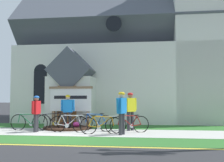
{
  "coord_description": "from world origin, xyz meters",
  "views": [
    {
      "loc": [
        3.38,
        -10.08,
        1.48
      ],
      "look_at": [
        1.62,
        3.52,
        2.33
      ],
      "focal_mm": 43.71,
      "sensor_mm": 36.0,
      "label": 1
    }
  ],
  "objects": [
    {
      "name": "church_lawn",
      "position": [
        1.52,
        3.91,
        0.0
      ],
      "size": [
        24.0,
        2.29,
        0.01
      ],
      "primitive_type": "cube",
      "color": "#2D6628",
      "rests_on": "ground"
    },
    {
      "name": "bicycle_white",
      "position": [
        1.06,
        2.1,
        0.38
      ],
      "size": [
        1.7,
        0.67,
        0.81
      ],
      "color": "black",
      "rests_on": "ground"
    },
    {
      "name": "church_building",
      "position": [
        1.9,
        9.13,
        4.44
      ],
      "size": [
        12.78,
        10.6,
        13.05
      ],
      "color": "silver",
      "rests_on": "ground"
    },
    {
      "name": "cyclist_in_red_jersey",
      "position": [
        -0.32,
        2.34,
        0.95
      ],
      "size": [
        0.65,
        0.3,
        1.63
      ],
      "color": "#2D2D33",
      "rests_on": "ground"
    },
    {
      "name": "bicycle_black",
      "position": [
        -0.92,
        2.15,
        0.38
      ],
      "size": [
        1.76,
        0.21,
        0.85
      ],
      "color": "black",
      "rests_on": "ground"
    },
    {
      "name": "church_sign",
      "position": [
        -0.44,
        3.23,
        1.37
      ],
      "size": [
        2.29,
        0.29,
        2.06
      ],
      "color": "#7F6047",
      "rests_on": "ground"
    },
    {
      "name": "cyclist_in_orange_jersey",
      "position": [
        2.61,
        2.36,
        1.02
      ],
      "size": [
        0.56,
        0.52,
        1.73
      ],
      "color": "#2D2D33",
      "rests_on": "ground"
    },
    {
      "name": "sidewalk_slab",
      "position": [
        1.52,
        1.49,
        0.01
      ],
      "size": [
        32.0,
        2.56,
        0.01
      ],
      "primitive_type": "cube",
      "color": "#B7B5AD",
      "rests_on": "ground"
    },
    {
      "name": "roadside_conifer",
      "position": [
        8.43,
        9.88,
        5.29
      ],
      "size": [
        3.34,
        3.34,
        8.5
      ],
      "color": "#3D2D1E",
      "rests_on": "ground"
    },
    {
      "name": "bicycle_red",
      "position": [
        -1.95,
        1.78,
        0.39
      ],
      "size": [
        1.81,
        0.12,
        0.81
      ],
      "color": "black",
      "rests_on": "ground"
    },
    {
      "name": "cyclist_in_white_jersey",
      "position": [
        2.35,
        0.88,
        1.02
      ],
      "size": [
        0.38,
        0.66,
        1.73
      ],
      "color": "#2D2D33",
      "rests_on": "ground"
    },
    {
      "name": "bicycle_yellow",
      "position": [
        1.48,
        1.05,
        0.37
      ],
      "size": [
        1.71,
        0.42,
        0.79
      ],
      "color": "black",
      "rests_on": "ground"
    },
    {
      "name": "bicycle_silver",
      "position": [
        0.02,
        1.4,
        0.37
      ],
      "size": [
        1.73,
        0.08,
        0.81
      ],
      "color": "black",
      "rests_on": "ground"
    },
    {
      "name": "grass_verge",
      "position": [
        1.52,
        -0.73,
        0.0
      ],
      "size": [
        32.0,
        1.87,
        0.01
      ],
      "primitive_type": "cube",
      "color": "#2D6628",
      "rests_on": "ground"
    },
    {
      "name": "bicycle_orange",
      "position": [
        2.63,
        1.56,
        0.37
      ],
      "size": [
        1.63,
        0.7,
        0.79
      ],
      "color": "black",
      "rests_on": "ground"
    },
    {
      "name": "curb_paint_stripe",
      "position": [
        1.52,
        -1.81,
        0.0
      ],
      "size": [
        28.0,
        0.16,
        0.01
      ],
      "primitive_type": "cube",
      "color": "yellow",
      "rests_on": "ground"
    },
    {
      "name": "ground",
      "position": [
        0.0,
        4.0,
        0.0
      ],
      "size": [
        140.0,
        140.0,
        0.0
      ],
      "primitive_type": "plane",
      "color": "#2B2B2D"
    },
    {
      "name": "cyclist_in_yellow_jersey",
      "position": [
        -1.41,
        1.28,
        0.91
      ],
      "size": [
        0.26,
        0.63,
        1.58
      ],
      "color": "#2D2D33",
      "rests_on": "ground"
    },
    {
      "name": "flower_bed",
      "position": [
        -0.44,
        2.78,
        0.08
      ],
      "size": [
        2.31,
        2.31,
        0.34
      ],
      "color": "#382319",
      "rests_on": "ground"
    }
  ]
}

